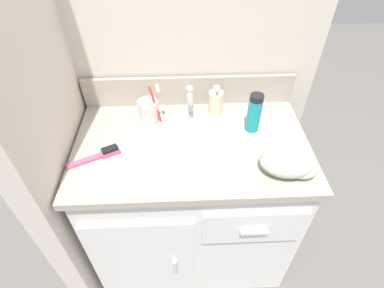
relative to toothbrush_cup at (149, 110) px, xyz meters
name	(u,v)px	position (x,y,z in m)	size (l,w,h in m)	color
ground_plane	(192,245)	(0.16, -0.15, -0.82)	(6.00, 6.00, 0.00)	slate
wall_back	(188,23)	(0.16, 0.16, 0.28)	(1.06, 0.08, 2.20)	beige
wall_left	(26,68)	(-0.33, -0.15, 0.28)	(0.08, 0.60, 2.20)	beige
vanity	(191,202)	(0.16, -0.15, -0.42)	(0.88, 0.54, 0.78)	white
backsplash	(189,91)	(0.16, 0.11, 0.02)	(0.88, 0.02, 0.13)	#B2A899
sink_faucet	(190,107)	(0.16, 0.02, 0.00)	(0.09, 0.09, 0.14)	silver
toothbrush_cup	(149,110)	(0.00, 0.00, 0.00)	(0.09, 0.08, 0.17)	silver
soap_dispenser	(216,102)	(0.27, 0.04, 0.01)	(0.06, 0.06, 0.13)	beige
shaving_cream_can	(254,113)	(0.40, -0.08, 0.03)	(0.05, 0.05, 0.16)	teal
hairbrush	(101,155)	(-0.16, -0.20, -0.04)	(0.18, 0.10, 0.03)	#C1517F
hand_towel	(291,162)	(0.49, -0.29, -0.01)	(0.20, 0.14, 0.08)	#A8BCA3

